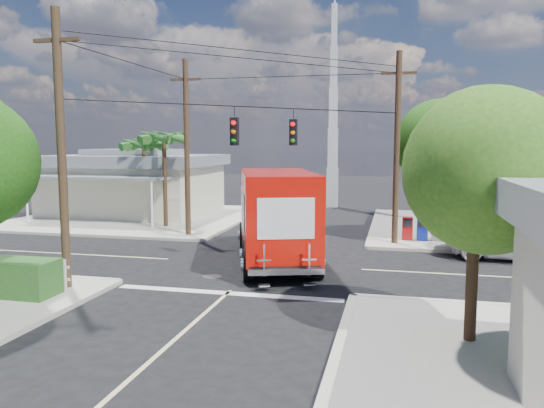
% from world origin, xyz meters
% --- Properties ---
extents(ground, '(120.00, 120.00, 0.00)m').
position_xyz_m(ground, '(0.00, 0.00, 0.00)').
color(ground, black).
rests_on(ground, ground).
extents(sidewalk_ne, '(14.12, 14.12, 0.14)m').
position_xyz_m(sidewalk_ne, '(10.88, 10.88, 0.07)').
color(sidewalk_ne, '#A9A398').
rests_on(sidewalk_ne, ground).
extents(sidewalk_nw, '(14.12, 14.12, 0.14)m').
position_xyz_m(sidewalk_nw, '(-10.88, 10.88, 0.07)').
color(sidewalk_nw, '#A9A398').
rests_on(sidewalk_nw, ground).
extents(road_markings, '(32.00, 32.00, 0.01)m').
position_xyz_m(road_markings, '(0.00, -1.47, 0.01)').
color(road_markings, beige).
rests_on(road_markings, ground).
extents(building_ne, '(11.80, 10.20, 4.50)m').
position_xyz_m(building_ne, '(12.50, 11.97, 2.32)').
color(building_ne, silver).
rests_on(building_ne, sidewalk_ne).
extents(building_nw, '(10.80, 10.20, 4.30)m').
position_xyz_m(building_nw, '(-12.00, 12.46, 2.22)').
color(building_nw, beige).
rests_on(building_nw, sidewalk_nw).
extents(radio_tower, '(0.80, 0.80, 17.00)m').
position_xyz_m(radio_tower, '(0.50, 20.00, 5.64)').
color(radio_tower, silver).
rests_on(radio_tower, ground).
extents(tree_ne_front, '(4.21, 4.14, 6.66)m').
position_xyz_m(tree_ne_front, '(7.21, 6.76, 4.77)').
color(tree_ne_front, '#422D1C').
rests_on(tree_ne_front, sidewalk_ne).
extents(tree_ne_back, '(3.77, 3.66, 5.82)m').
position_xyz_m(tree_ne_back, '(9.81, 8.96, 4.19)').
color(tree_ne_back, '#422D1C').
rests_on(tree_ne_back, sidewalk_ne).
extents(tree_se, '(3.67, 3.54, 5.62)m').
position_xyz_m(tree_se, '(7.01, -7.24, 4.04)').
color(tree_se, '#422D1C').
rests_on(tree_se, sidewalk_se).
extents(palm_nw_front, '(3.01, 3.08, 5.59)m').
position_xyz_m(palm_nw_front, '(-7.50, 7.50, 5.04)').
color(palm_nw_front, '#422D1C').
rests_on(palm_nw_front, sidewalk_nw).
extents(palm_nw_back, '(3.01, 3.08, 5.19)m').
position_xyz_m(palm_nw_back, '(-9.50, 9.00, 4.67)').
color(palm_nw_back, '#422D1C').
rests_on(palm_nw_back, sidewalk_nw).
extents(utility_poles, '(12.00, 10.68, 9.00)m').
position_xyz_m(utility_poles, '(-1.58, 1.60, 4.67)').
color(utility_poles, '#473321').
rests_on(utility_poles, ground).
extents(vending_boxes, '(1.90, 0.50, 1.10)m').
position_xyz_m(vending_boxes, '(6.50, 6.20, 0.69)').
color(vending_boxes, '#A31111').
rests_on(vending_boxes, sidewalk_ne).
extents(delivery_truck, '(5.01, 8.93, 3.71)m').
position_xyz_m(delivery_truck, '(0.51, 0.50, 1.89)').
color(delivery_truck, black).
rests_on(delivery_truck, ground).
extents(parked_car, '(5.79, 3.09, 1.55)m').
position_xyz_m(parked_car, '(10.32, 3.39, 0.77)').
color(parked_car, silver).
rests_on(parked_car, ground).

